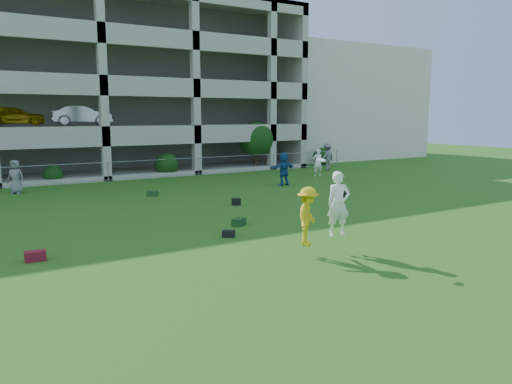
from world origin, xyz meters
TOP-DOWN VIEW (x-y plane):
  - ground at (0.00, 0.00)m, footprint 100.00×100.00m
  - stucco_building at (23.00, 28.00)m, footprint 16.00×14.00m
  - bystander_c at (-5.29, 16.68)m, footprint 1.00×0.93m
  - bystander_d at (8.02, 11.97)m, footprint 1.82×0.80m
  - bystander_e at (12.26, 14.23)m, footprint 0.73×0.55m
  - bystander_f at (15.32, 16.94)m, footprint 1.40×0.99m
  - bag_red_a at (-6.27, 3.33)m, footprint 0.57×0.34m
  - bag_black_b at (-0.45, 2.93)m, footprint 0.47×0.45m
  - bag_green_c at (0.69, 4.25)m, footprint 0.61×0.56m
  - crate_d at (2.65, 7.94)m, footprint 0.43×0.43m
  - bag_black_e at (8.15, 7.24)m, footprint 0.67×0.49m
  - bag_green_g at (0.33, 12.26)m, footprint 0.57×0.56m
  - frisbee_contest at (0.75, -0.23)m, footprint 2.04×1.16m
  - parking_garage at (-0.01, 27.70)m, footprint 30.00×14.00m
  - fence at (0.00, 19.00)m, footprint 36.06×0.06m
  - shrub_row at (4.59, 19.70)m, footprint 34.38×2.52m

SIDE VIEW (x-z plane):
  - ground at x=0.00m, z-range 0.00..0.00m
  - bag_black_b at x=-0.45m, z-range 0.00..0.22m
  - bag_green_g at x=0.33m, z-range 0.00..0.25m
  - bag_green_c at x=0.69m, z-range 0.00..0.26m
  - bag_red_a at x=-6.27m, z-range 0.00..0.28m
  - crate_d at x=2.65m, z-range 0.00..0.30m
  - bag_black_e at x=8.15m, z-range 0.00..0.30m
  - fence at x=0.00m, z-range 0.01..1.21m
  - bystander_c at x=-5.29m, z-range 0.00..1.72m
  - bystander_e at x=12.26m, z-range 0.00..1.81m
  - bystander_d at x=8.02m, z-range 0.00..1.90m
  - bystander_f at x=15.32m, z-range 0.00..1.96m
  - frisbee_contest at x=0.75m, z-range 0.01..2.47m
  - shrub_row at x=4.59m, z-range -0.24..3.26m
  - stucco_building at x=23.00m, z-range 0.00..10.00m
  - parking_garage at x=-0.01m, z-range 0.01..12.01m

